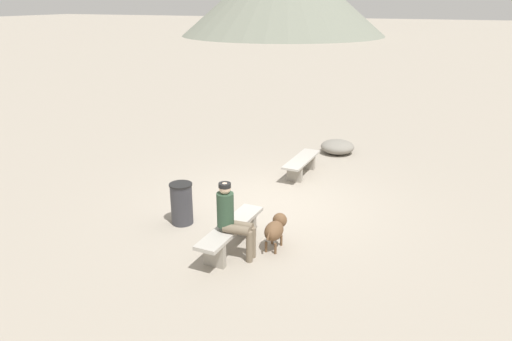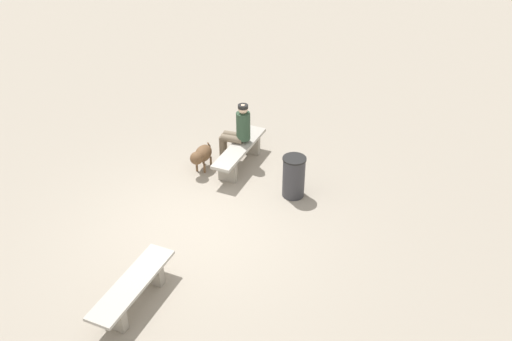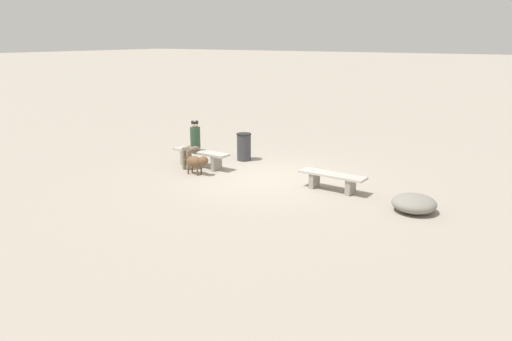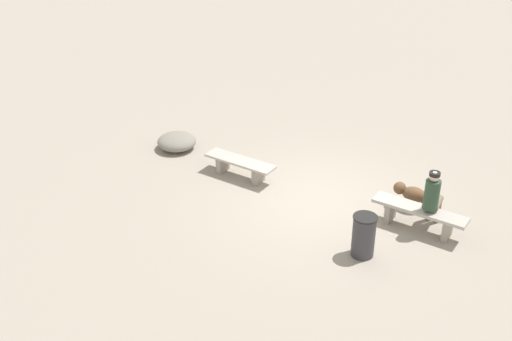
{
  "view_description": "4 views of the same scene",
  "coord_description": "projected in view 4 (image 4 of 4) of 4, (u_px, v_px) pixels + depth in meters",
  "views": [
    {
      "loc": [
        8.58,
        3.25,
        4.1
      ],
      "look_at": [
        -0.44,
        -0.55,
        0.54
      ],
      "focal_mm": 33.19,
      "sensor_mm": 36.0,
      "label": 1
    },
    {
      "loc": [
        -6.57,
        -3.66,
        5.9
      ],
      "look_at": [
        0.88,
        -0.77,
        0.79
      ],
      "focal_mm": 37.83,
      "sensor_mm": 36.0,
      "label": 2
    },
    {
      "loc": [
        -6.52,
        10.35,
        3.59
      ],
      "look_at": [
        -0.36,
        0.89,
        0.46
      ],
      "focal_mm": 33.92,
      "sensor_mm": 36.0,
      "label": 3
    },
    {
      "loc": [
        4.81,
        -10.41,
        6.88
      ],
      "look_at": [
        -1.23,
        -0.55,
        0.63
      ],
      "focal_mm": 44.93,
      "sensor_mm": 36.0,
      "label": 4
    }
  ],
  "objects": [
    {
      "name": "ground",
      "position": [
        320.0,
        202.0,
        13.31
      ],
      "size": [
        210.0,
        210.0,
        0.06
      ],
      "primitive_type": "cube",
      "color": "#9E9384"
    },
    {
      "name": "bench_left",
      "position": [
        240.0,
        165.0,
        14.07
      ],
      "size": [
        1.67,
        0.49,
        0.42
      ],
      "rotation": [
        0.0,
        0.0,
        -0.04
      ],
      "color": "gray",
      "rests_on": "ground"
    },
    {
      "name": "bench_right",
      "position": [
        419.0,
        214.0,
        12.21
      ],
      "size": [
        1.84,
        0.46,
        0.48
      ],
      "rotation": [
        0.0,
        0.0,
        -0.04
      ],
      "color": "gray",
      "rests_on": "ground"
    },
    {
      "name": "seated_person",
      "position": [
        433.0,
        196.0,
        12.02
      ],
      "size": [
        0.33,
        0.65,
        1.32
      ],
      "rotation": [
        0.0,
        0.0,
        0.06
      ],
      "color": "#2D4733",
      "rests_on": "ground"
    },
    {
      "name": "dog",
      "position": [
        410.0,
        193.0,
        12.88
      ],
      "size": [
        0.78,
        0.32,
        0.54
      ],
      "rotation": [
        0.0,
        0.0,
        3.17
      ],
      "color": "brown",
      "rests_on": "ground"
    },
    {
      "name": "trash_bin",
      "position": [
        364.0,
        236.0,
        11.45
      ],
      "size": [
        0.44,
        0.44,
        0.82
      ],
      "color": "#38383D",
      "rests_on": "ground"
    },
    {
      "name": "boulder",
      "position": [
        177.0,
        141.0,
        15.38
      ],
      "size": [
        1.27,
        1.27,
        0.37
      ],
      "primitive_type": "ellipsoid",
      "rotation": [
        0.0,
        0.0,
        4.19
      ],
      "color": "gray",
      "rests_on": "ground"
    }
  ]
}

